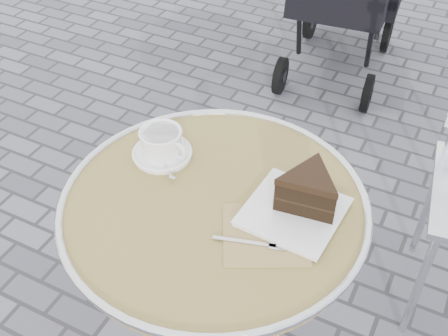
% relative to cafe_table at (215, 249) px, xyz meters
% --- Properties ---
extents(cafe_table, '(0.72, 0.72, 0.74)m').
position_rel_cafe_table_xyz_m(cafe_table, '(0.00, 0.00, 0.00)').
color(cafe_table, silver).
rests_on(cafe_table, ground).
extents(cappuccino_set, '(0.15, 0.15, 0.08)m').
position_rel_cafe_table_xyz_m(cappuccino_set, '(-0.19, 0.09, 0.20)').
color(cappuccino_set, white).
rests_on(cappuccino_set, cafe_table).
extents(cake_plate_set, '(0.28, 0.33, 0.11)m').
position_rel_cafe_table_xyz_m(cake_plate_set, '(0.19, 0.06, 0.21)').
color(cake_plate_set, '#9C7E55').
rests_on(cake_plate_set, cafe_table).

